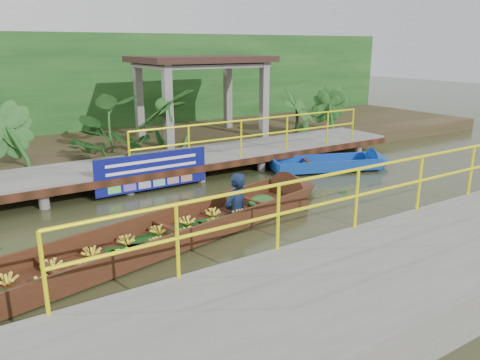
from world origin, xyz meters
TOP-DOWN VIEW (x-y plane):
  - ground at (0.00, 0.00)m, footprint 80.00×80.00m
  - land_strip at (0.00, 7.50)m, footprint 30.00×8.00m
  - far_dock at (0.02, 3.43)m, footprint 16.00×2.06m
  - near_dock at (1.00, -4.20)m, footprint 18.00×2.40m
  - pavilion at (3.00, 6.30)m, footprint 4.40×3.00m
  - foliage_backdrop at (0.00, 10.00)m, footprint 30.00×0.80m
  - vendor_boat at (-2.21, -0.72)m, footprint 11.30×3.43m
  - moored_blue_boat at (5.45, 1.43)m, footprint 3.77×2.16m
  - blue_banner at (-0.45, 2.48)m, footprint 2.91×0.04m
  - tropical_plants at (1.04, 5.30)m, footprint 14.19×1.19m

SIDE VIEW (x-z plane):
  - ground at x=0.00m, z-range 0.00..0.00m
  - moored_blue_boat at x=5.45m, z-range -0.28..0.59m
  - land_strip at x=0.00m, z-range 0.00..0.45m
  - vendor_boat at x=-2.21m, z-range -0.91..1.38m
  - near_dock at x=1.00m, z-range -0.56..1.16m
  - far_dock at x=0.02m, z-range -0.35..1.30m
  - blue_banner at x=-0.45m, z-range 0.10..1.01m
  - tropical_plants at x=1.04m, z-range 0.45..1.93m
  - foliage_backdrop at x=0.00m, z-range 0.00..4.00m
  - pavilion at x=3.00m, z-range 1.32..4.32m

